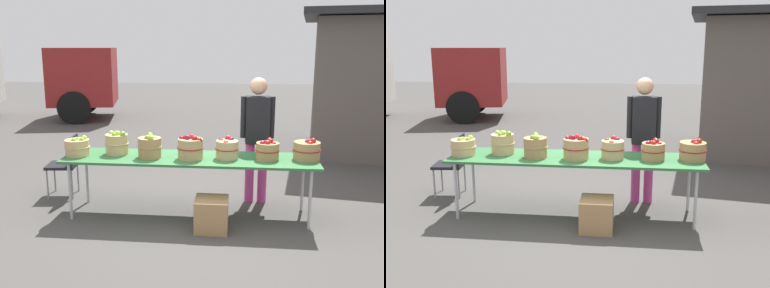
% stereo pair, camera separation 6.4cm
% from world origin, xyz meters
% --- Properties ---
extents(ground_plane, '(40.00, 40.00, 0.00)m').
position_xyz_m(ground_plane, '(0.00, 0.00, 0.00)').
color(ground_plane, '#474442').
extents(market_table, '(3.10, 0.76, 0.75)m').
position_xyz_m(market_table, '(0.00, 0.00, 0.72)').
color(market_table, '#2D6B38').
rests_on(market_table, ground).
extents(apple_basket_green_0, '(0.32, 0.32, 0.25)m').
position_xyz_m(apple_basket_green_0, '(-1.40, -0.05, 0.86)').
color(apple_basket_green_0, tan).
rests_on(apple_basket_green_0, market_table).
extents(apple_basket_green_1, '(0.31, 0.31, 0.31)m').
position_xyz_m(apple_basket_green_1, '(-0.93, 0.08, 0.89)').
color(apple_basket_green_1, tan).
rests_on(apple_basket_green_1, market_table).
extents(apple_basket_green_2, '(0.30, 0.30, 0.30)m').
position_xyz_m(apple_basket_green_2, '(-0.48, -0.06, 0.89)').
color(apple_basket_green_2, '#A87F51').
rests_on(apple_basket_green_2, market_table).
extents(apple_basket_red_0, '(0.32, 0.32, 0.30)m').
position_xyz_m(apple_basket_red_0, '(0.02, -0.07, 0.89)').
color(apple_basket_red_0, tan).
rests_on(apple_basket_red_0, market_table).
extents(apple_basket_red_1, '(0.29, 0.29, 0.27)m').
position_xyz_m(apple_basket_red_1, '(0.46, -0.01, 0.87)').
color(apple_basket_red_1, tan).
rests_on(apple_basket_red_1, market_table).
extents(apple_basket_red_2, '(0.30, 0.30, 0.25)m').
position_xyz_m(apple_basket_red_2, '(0.95, -0.00, 0.86)').
color(apple_basket_red_2, '#A87F51').
rests_on(apple_basket_red_2, market_table).
extents(apple_basket_red_3, '(0.33, 0.33, 0.27)m').
position_xyz_m(apple_basket_red_3, '(1.42, 0.04, 0.87)').
color(apple_basket_red_3, '#A87F51').
rests_on(apple_basket_red_3, market_table).
extents(vendor_adult, '(0.45, 0.23, 1.69)m').
position_xyz_m(vendor_adult, '(0.84, 0.57, 1.00)').
color(vendor_adult, '#CC3F8C').
rests_on(vendor_adult, ground).
extents(folding_chair, '(0.44, 0.44, 0.86)m').
position_xyz_m(folding_chair, '(-1.81, 0.56, 0.51)').
color(folding_chair, black).
rests_on(folding_chair, ground).
extents(produce_crate, '(0.38, 0.38, 0.38)m').
position_xyz_m(produce_crate, '(0.30, -0.44, 0.19)').
color(produce_crate, '#A87F51').
rests_on(produce_crate, ground).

